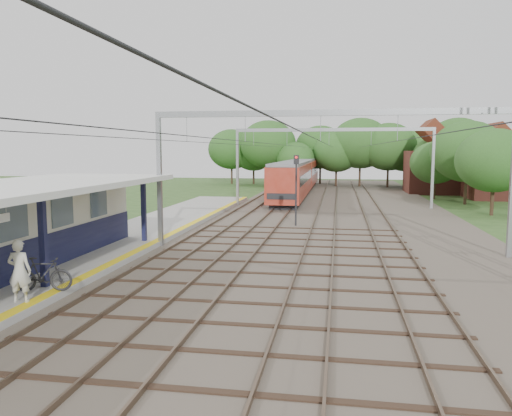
# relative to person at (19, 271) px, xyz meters

# --- Properties ---
(ground) EXTENTS (160.00, 160.00, 0.00)m
(ground) POSITION_rel_person_xyz_m (5.60, -4.22, -1.34)
(ground) COLOR #2D4C1E
(ground) RESTS_ON ground
(ballast_bed) EXTENTS (18.00, 90.00, 0.10)m
(ballast_bed) POSITION_rel_person_xyz_m (9.60, 25.78, -1.29)
(ballast_bed) COLOR #473D33
(ballast_bed) RESTS_ON ground
(platform) EXTENTS (5.00, 52.00, 0.35)m
(platform) POSITION_rel_person_xyz_m (-1.90, 9.78, -1.17)
(platform) COLOR gray
(platform) RESTS_ON ground
(yellow_stripe) EXTENTS (0.45, 52.00, 0.01)m
(yellow_stripe) POSITION_rel_person_xyz_m (0.35, 9.78, -0.99)
(yellow_stripe) COLOR yellow
(yellow_stripe) RESTS_ON platform
(rail_tracks) EXTENTS (11.80, 88.00, 0.15)m
(rail_tracks) POSITION_rel_person_xyz_m (7.10, 25.78, -1.17)
(rail_tracks) COLOR brown
(rail_tracks) RESTS_ON ballast_bed
(catenary_system) EXTENTS (17.22, 88.00, 7.00)m
(catenary_system) POSITION_rel_person_xyz_m (8.99, 21.06, 4.17)
(catenary_system) COLOR gray
(catenary_system) RESTS_ON ground
(tree_band) EXTENTS (31.72, 30.88, 8.82)m
(tree_band) POSITION_rel_person_xyz_m (9.44, 52.90, 3.58)
(tree_band) COLOR #382619
(tree_band) RESTS_ON ground
(house_near) EXTENTS (7.00, 6.12, 7.89)m
(house_near) POSITION_rel_person_xyz_m (26.60, 41.78, 1.65)
(house_near) COLOR brown
(house_near) RESTS_ON ground
(house_far) EXTENTS (8.00, 6.12, 8.66)m
(house_far) POSITION_rel_person_xyz_m (21.60, 47.78, 1.89)
(house_far) COLOR brown
(house_far) RESTS_ON ground
(person) EXTENTS (0.79, 0.58, 1.98)m
(person) POSITION_rel_person_xyz_m (0.00, 0.00, 0.00)
(person) COLOR beige
(person) RESTS_ON platform
(bicycle) EXTENTS (2.01, 0.94, 1.17)m
(bicycle) POSITION_rel_person_xyz_m (0.00, 1.20, -0.41)
(bicycle) COLOR black
(bicycle) RESTS_ON platform
(train) EXTENTS (2.92, 36.31, 3.83)m
(train) POSITION_rel_person_xyz_m (5.10, 44.92, 0.80)
(train) COLOR black
(train) RESTS_ON ballast_bed
(signal_post) EXTENTS (0.34, 0.28, 4.75)m
(signal_post) POSITION_rel_person_xyz_m (6.95, 18.95, 1.75)
(signal_post) COLOR black
(signal_post) RESTS_ON ground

